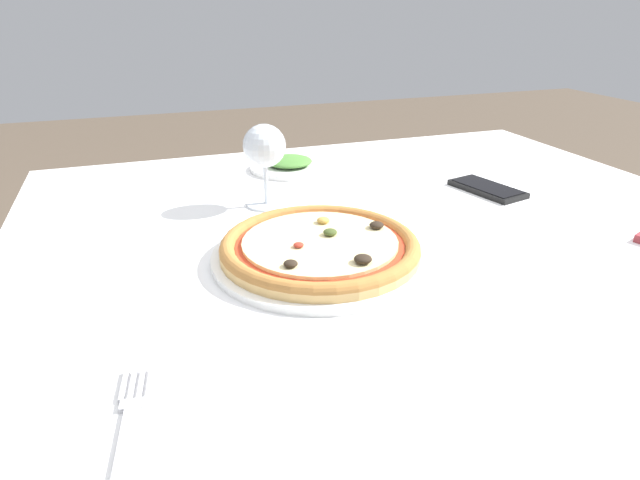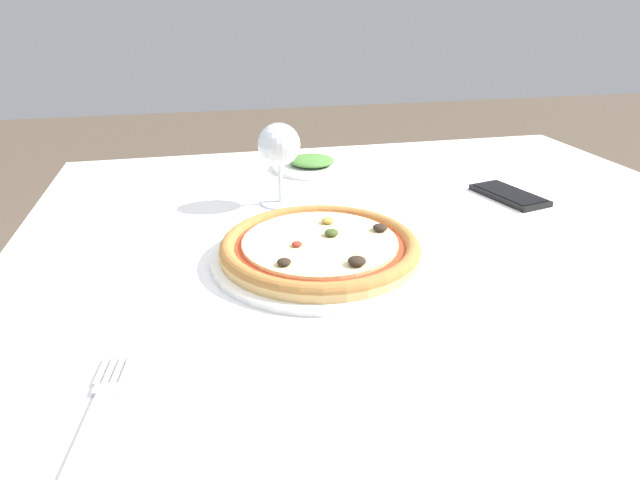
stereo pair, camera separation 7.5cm
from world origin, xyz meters
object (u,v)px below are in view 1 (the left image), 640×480
side_plate (289,165)px  dining_table (407,283)px  cell_phone (487,189)px  wine_glass_far_left (264,149)px  pizza_plate (320,248)px  fork (130,426)px

side_plate → dining_table: bearing=-80.0°
dining_table → cell_phone: size_ratio=7.80×
wine_glass_far_left → cell_phone: (0.42, -0.07, -0.10)m
pizza_plate → side_plate: bearing=79.4°
fork → wine_glass_far_left: (0.25, 0.50, 0.10)m
wine_glass_far_left → cell_phone: bearing=-9.0°
fork → cell_phone: 0.80m
wine_glass_far_left → fork: bearing=-116.4°
cell_phone → side_plate: size_ratio=0.92×
fork → side_plate: bearing=63.5°
dining_table → side_plate: bearing=100.0°
dining_table → fork: 0.51m
dining_table → cell_phone: 0.30m
fork → side_plate: 0.78m
fork → wine_glass_far_left: 0.57m
dining_table → pizza_plate: bearing=-172.9°
pizza_plate → side_plate: size_ratio=1.82×
pizza_plate → dining_table: bearing=7.1°
dining_table → fork: size_ratio=7.18×
pizza_plate → wine_glass_far_left: (-0.02, 0.24, 0.09)m
dining_table → fork: bearing=-146.6°
dining_table → pizza_plate: (-0.16, -0.02, 0.09)m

